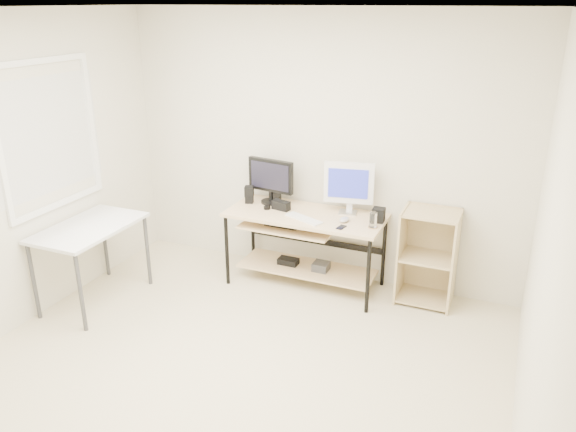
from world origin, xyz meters
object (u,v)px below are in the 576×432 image
(white_imac, at_px, (349,184))
(audio_controller, at_px, (277,197))
(desk, at_px, (303,234))
(black_monitor, at_px, (271,178))
(shelf_unit, at_px, (428,255))
(side_table, at_px, (90,234))

(white_imac, bearing_deg, audio_controller, 170.73)
(desk, bearing_deg, audio_controller, 156.74)
(white_imac, bearing_deg, desk, -168.07)
(desk, bearing_deg, black_monitor, 159.95)
(shelf_unit, xyz_separation_m, audio_controller, (-1.51, -0.02, 0.37))
(audio_controller, bearing_deg, shelf_unit, 7.30)
(side_table, xyz_separation_m, black_monitor, (1.25, 1.21, 0.33))
(desk, height_order, shelf_unit, shelf_unit)
(white_imac, bearing_deg, side_table, -159.94)
(shelf_unit, bearing_deg, audio_controller, -179.36)
(desk, xyz_separation_m, shelf_unit, (1.18, 0.16, -0.09))
(desk, distance_m, audio_controller, 0.46)
(side_table, height_order, shelf_unit, shelf_unit)
(desk, xyz_separation_m, white_imac, (0.39, 0.16, 0.50))
(shelf_unit, bearing_deg, side_table, -156.67)
(shelf_unit, relative_size, audio_controller, 6.52)
(side_table, distance_m, black_monitor, 1.77)
(audio_controller, bearing_deg, black_monitor, -176.79)
(shelf_unit, xyz_separation_m, black_monitor, (-1.58, -0.01, 0.55))
(shelf_unit, bearing_deg, black_monitor, -179.55)
(side_table, xyz_separation_m, white_imac, (2.04, 1.22, 0.37))
(audio_controller, bearing_deg, desk, -16.60)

